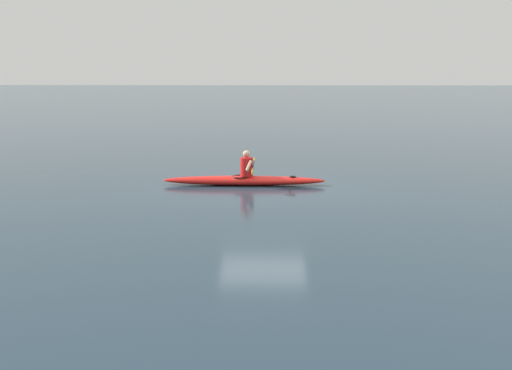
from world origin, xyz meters
TOP-DOWN VIEW (x-y plane):
  - ground_plane at (0.00, 0.00)m, footprint 160.00×160.00m
  - kayak at (0.58, -0.49)m, footprint 4.81×0.57m
  - kayaker at (0.49, -0.49)m, footprint 0.41×2.50m

SIDE VIEW (x-z plane):
  - ground_plane at x=0.00m, z-range 0.00..0.00m
  - kayak at x=0.58m, z-range 0.00..0.28m
  - kayaker at x=0.49m, z-range 0.21..0.97m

